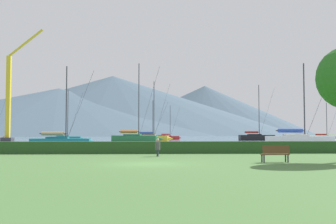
{
  "coord_description": "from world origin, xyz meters",
  "views": [
    {
      "loc": [
        -0.04,
        -21.2,
        1.59
      ],
      "look_at": [
        3.17,
        41.14,
        4.92
      ],
      "focal_mm": 43.07,
      "sensor_mm": 36.0,
      "label": 1
    }
  ],
  "objects_px": {
    "person_seated_viewer": "(158,146)",
    "sailboat_slip_2": "(62,142)",
    "sailboat_slip_3": "(151,137)",
    "sailboat_slip_10": "(65,138)",
    "park_bench_near_path": "(275,153)",
    "sailboat_slip_12": "(325,138)",
    "dock_crane": "(9,102)",
    "sailboat_slip_4": "(136,138)",
    "sailboat_slip_7": "(152,138)",
    "sailboat_slip_1": "(300,140)",
    "sailboat_slip_0": "(169,137)",
    "sailboat_slip_6": "(257,137)"
  },
  "relations": [
    {
      "from": "sailboat_slip_3",
      "to": "sailboat_slip_7",
      "type": "height_order",
      "value": "sailboat_slip_7"
    },
    {
      "from": "park_bench_near_path",
      "to": "sailboat_slip_3",
      "type": "bearing_deg",
      "value": 90.83
    },
    {
      "from": "sailboat_slip_12",
      "to": "sailboat_slip_0",
      "type": "bearing_deg",
      "value": 138.06
    },
    {
      "from": "sailboat_slip_2",
      "to": "park_bench_near_path",
      "type": "height_order",
      "value": "sailboat_slip_2"
    },
    {
      "from": "sailboat_slip_1",
      "to": "sailboat_slip_7",
      "type": "height_order",
      "value": "sailboat_slip_7"
    },
    {
      "from": "sailboat_slip_6",
      "to": "dock_crane",
      "type": "height_order",
      "value": "dock_crane"
    },
    {
      "from": "person_seated_viewer",
      "to": "sailboat_slip_2",
      "type": "bearing_deg",
      "value": 122.99
    },
    {
      "from": "sailboat_slip_0",
      "to": "sailboat_slip_6",
      "type": "height_order",
      "value": "sailboat_slip_6"
    },
    {
      "from": "sailboat_slip_3",
      "to": "sailboat_slip_6",
      "type": "xyz_separation_m",
      "value": [
        24.44,
        -2.44,
        0.05
      ]
    },
    {
      "from": "sailboat_slip_4",
      "to": "sailboat_slip_0",
      "type": "bearing_deg",
      "value": 87.92
    },
    {
      "from": "sailboat_slip_2",
      "to": "sailboat_slip_4",
      "type": "distance_m",
      "value": 25.94
    },
    {
      "from": "sailboat_slip_0",
      "to": "person_seated_viewer",
      "type": "relative_size",
      "value": 7.29
    },
    {
      "from": "sailboat_slip_0",
      "to": "sailboat_slip_12",
      "type": "distance_m",
      "value": 40.58
    },
    {
      "from": "sailboat_slip_12",
      "to": "dock_crane",
      "type": "height_order",
      "value": "dock_crane"
    },
    {
      "from": "sailboat_slip_0",
      "to": "sailboat_slip_6",
      "type": "xyz_separation_m",
      "value": [
        19.46,
        -16.29,
        0.22
      ]
    },
    {
      "from": "sailboat_slip_2",
      "to": "sailboat_slip_12",
      "type": "relative_size",
      "value": 1.16
    },
    {
      "from": "sailboat_slip_0",
      "to": "dock_crane",
      "type": "height_order",
      "value": "dock_crane"
    },
    {
      "from": "sailboat_slip_10",
      "to": "sailboat_slip_0",
      "type": "bearing_deg",
      "value": 46.2
    },
    {
      "from": "sailboat_slip_1",
      "to": "sailboat_slip_0",
      "type": "bearing_deg",
      "value": 107.82
    },
    {
      "from": "person_seated_viewer",
      "to": "sailboat_slip_12",
      "type": "bearing_deg",
      "value": 59.17
    },
    {
      "from": "sailboat_slip_1",
      "to": "sailboat_slip_4",
      "type": "height_order",
      "value": "sailboat_slip_4"
    },
    {
      "from": "sailboat_slip_1",
      "to": "sailboat_slip_2",
      "type": "height_order",
      "value": "sailboat_slip_1"
    },
    {
      "from": "sailboat_slip_12",
      "to": "park_bench_near_path",
      "type": "xyz_separation_m",
      "value": [
        -29.84,
        -59.97,
        -0.02
      ]
    },
    {
      "from": "sailboat_slip_10",
      "to": "person_seated_viewer",
      "type": "height_order",
      "value": "sailboat_slip_10"
    },
    {
      "from": "sailboat_slip_2",
      "to": "sailboat_slip_6",
      "type": "bearing_deg",
      "value": 49.37
    },
    {
      "from": "sailboat_slip_3",
      "to": "person_seated_viewer",
      "type": "height_order",
      "value": "sailboat_slip_3"
    },
    {
      "from": "sailboat_slip_0",
      "to": "sailboat_slip_2",
      "type": "bearing_deg",
      "value": -109.18
    },
    {
      "from": "sailboat_slip_7",
      "to": "sailboat_slip_10",
      "type": "xyz_separation_m",
      "value": [
        -17.14,
        -1.22,
        -0.08
      ]
    },
    {
      "from": "sailboat_slip_12",
      "to": "sailboat_slip_6",
      "type": "bearing_deg",
      "value": 137.93
    },
    {
      "from": "sailboat_slip_12",
      "to": "park_bench_near_path",
      "type": "relative_size",
      "value": 5.15
    },
    {
      "from": "park_bench_near_path",
      "to": "sailboat_slip_1",
      "type": "bearing_deg",
      "value": 62.28
    },
    {
      "from": "sailboat_slip_10",
      "to": "sailboat_slip_3",
      "type": "bearing_deg",
      "value": 32.91
    },
    {
      "from": "sailboat_slip_4",
      "to": "sailboat_slip_10",
      "type": "bearing_deg",
      "value": 154.36
    },
    {
      "from": "sailboat_slip_3",
      "to": "sailboat_slip_10",
      "type": "relative_size",
      "value": 0.9
    },
    {
      "from": "sailboat_slip_2",
      "to": "sailboat_slip_7",
      "type": "bearing_deg",
      "value": 70.59
    },
    {
      "from": "sailboat_slip_12",
      "to": "dock_crane",
      "type": "xyz_separation_m",
      "value": [
        -63.64,
        -2.24,
        7.15
      ]
    },
    {
      "from": "sailboat_slip_3",
      "to": "person_seated_viewer",
      "type": "distance_m",
      "value": 65.96
    },
    {
      "from": "sailboat_slip_6",
      "to": "sailboat_slip_12",
      "type": "distance_m",
      "value": 15.2
    },
    {
      "from": "sailboat_slip_7",
      "to": "person_seated_viewer",
      "type": "distance_m",
      "value": 54.16
    },
    {
      "from": "sailboat_slip_10",
      "to": "park_bench_near_path",
      "type": "distance_m",
      "value": 63.6
    },
    {
      "from": "dock_crane",
      "to": "person_seated_viewer",
      "type": "bearing_deg",
      "value": -61.88
    },
    {
      "from": "sailboat_slip_4",
      "to": "sailboat_slip_7",
      "type": "height_order",
      "value": "sailboat_slip_4"
    },
    {
      "from": "sailboat_slip_0",
      "to": "sailboat_slip_7",
      "type": "xyz_separation_m",
      "value": [
        -4.89,
        -25.66,
        0.14
      ]
    },
    {
      "from": "sailboat_slip_4",
      "to": "park_bench_near_path",
      "type": "xyz_separation_m",
      "value": [
        9.03,
        -49.06,
        -0.25
      ]
    },
    {
      "from": "sailboat_slip_3",
      "to": "sailboat_slip_4",
      "type": "distance_m",
      "value": 23.33
    },
    {
      "from": "sailboat_slip_7",
      "to": "sailboat_slip_12",
      "type": "bearing_deg",
      "value": 7.55
    },
    {
      "from": "sailboat_slip_1",
      "to": "sailboat_slip_2",
      "type": "xyz_separation_m",
      "value": [
        -28.78,
        -3.53,
        -0.14
      ]
    },
    {
      "from": "sailboat_slip_10",
      "to": "sailboat_slip_6",
      "type": "bearing_deg",
      "value": 9.85
    },
    {
      "from": "sailboat_slip_3",
      "to": "park_bench_near_path",
      "type": "height_order",
      "value": "sailboat_slip_3"
    },
    {
      "from": "sailboat_slip_7",
      "to": "dock_crane",
      "type": "xyz_separation_m",
      "value": [
        -27.67,
        -2.68,
        7.01
      ]
    }
  ]
}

